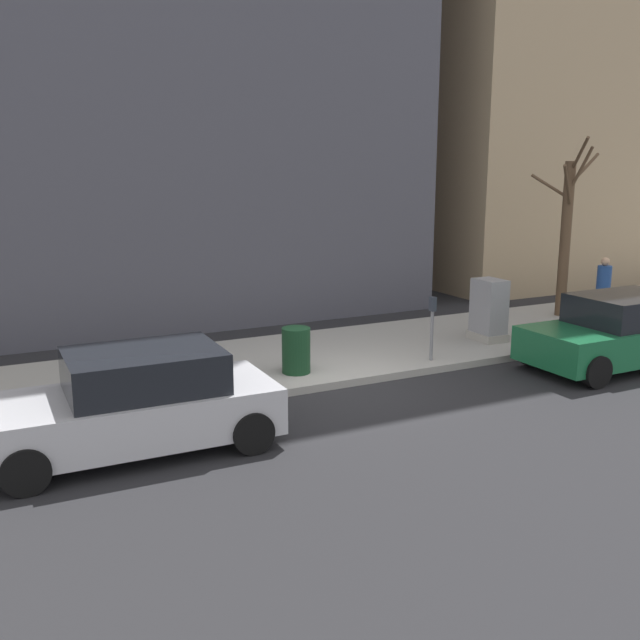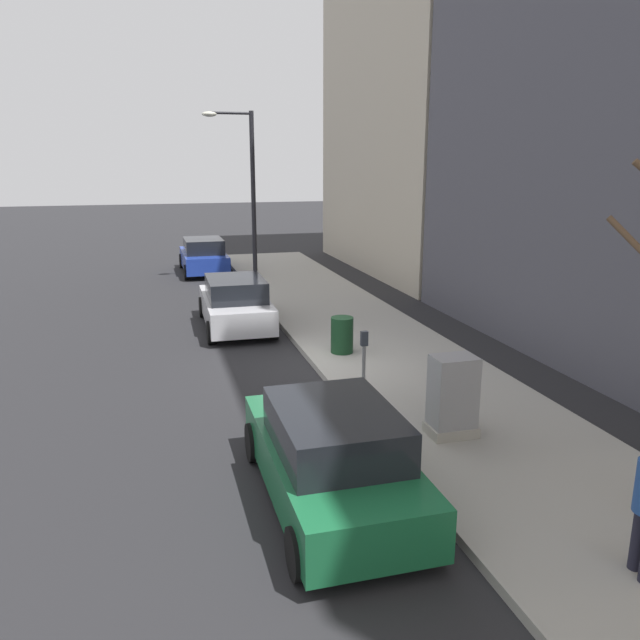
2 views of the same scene
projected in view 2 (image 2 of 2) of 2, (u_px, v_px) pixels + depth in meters
The scene contains 10 objects.
ground_plane at pixel (314, 369), 14.83m from camera, with size 120.00×120.00×0.00m, color #232326.
sidewalk at pixel (392, 359), 15.32m from camera, with size 4.00×36.00×0.15m, color #9E9B93.
parked_car_green at pixel (332, 456), 8.86m from camera, with size 1.93×4.21×1.52m.
parked_car_silver at pixel (236, 304), 18.26m from camera, with size 1.98×4.23×1.52m.
parked_car_blue at pixel (204, 256), 27.25m from camera, with size 1.94×4.21×1.52m.
parking_meter at pixel (364, 356), 12.58m from camera, with size 0.14×0.10×1.35m.
utility_box at pixel (453, 397), 10.77m from camera, with size 0.83×0.61×1.43m.
streetlamp at pixel (246, 181), 24.50m from camera, with size 1.97×0.32×6.50m.
trash_bin at pixel (342, 335), 15.50m from camera, with size 0.56×0.56×0.90m, color #14381E.
office_tower_right at pixel (502, 15), 26.80m from camera, with size 12.49×12.49×21.72m, color #BCB29E.
Camera 2 is at (-3.60, -13.60, 4.82)m, focal length 35.00 mm.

